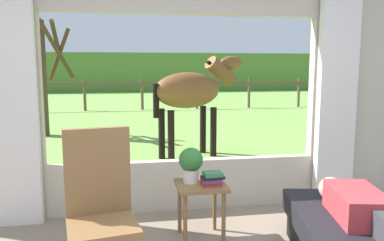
# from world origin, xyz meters

# --- Properties ---
(back_wall_with_window) EXTENTS (5.20, 0.12, 2.55)m
(back_wall_with_window) POSITION_xyz_m (0.00, 2.26, 1.25)
(back_wall_with_window) COLOR #BCB29E
(back_wall_with_window) RESTS_ON ground_plane
(curtain_panel_left) EXTENTS (0.44, 0.10, 2.40)m
(curtain_panel_left) POSITION_xyz_m (-1.69, 2.12, 1.20)
(curtain_panel_left) COLOR silver
(curtain_panel_left) RESTS_ON ground_plane
(curtain_panel_right) EXTENTS (0.44, 0.10, 2.40)m
(curtain_panel_right) POSITION_xyz_m (1.69, 2.12, 1.20)
(curtain_panel_right) COLOR silver
(curtain_panel_right) RESTS_ON ground_plane
(outdoor_pasture_lawn) EXTENTS (36.00, 21.68, 0.02)m
(outdoor_pasture_lawn) POSITION_xyz_m (0.00, 13.16, 0.01)
(outdoor_pasture_lawn) COLOR #759E47
(outdoor_pasture_lawn) RESTS_ON ground_plane
(distant_hill_ridge) EXTENTS (36.00, 2.00, 2.40)m
(distant_hill_ridge) POSITION_xyz_m (0.00, 23.00, 1.20)
(distant_hill_ridge) COLOR #547F34
(distant_hill_ridge) RESTS_ON ground_plane
(reclining_person) EXTENTS (0.46, 1.43, 0.22)m
(reclining_person) POSITION_xyz_m (1.08, 0.53, 0.52)
(reclining_person) COLOR #B23338
(reclining_person) RESTS_ON recliner_sofa
(rocking_chair) EXTENTS (0.57, 0.75, 1.12)m
(rocking_chair) POSITION_xyz_m (-0.83, 0.94, 0.55)
(rocking_chair) COLOR brown
(rocking_chair) RESTS_ON ground_plane
(side_table) EXTENTS (0.44, 0.44, 0.52)m
(side_table) POSITION_xyz_m (0.02, 1.47, 0.43)
(side_table) COLOR brown
(side_table) RESTS_ON ground_plane
(potted_plant) EXTENTS (0.22, 0.22, 0.32)m
(potted_plant) POSITION_xyz_m (-0.06, 1.53, 0.70)
(potted_plant) COLOR silver
(potted_plant) RESTS_ON side_table
(book_stack) EXTENTS (0.21, 0.16, 0.12)m
(book_stack) POSITION_xyz_m (0.11, 1.41, 0.58)
(book_stack) COLOR #B22D28
(book_stack) RESTS_ON side_table
(horse) EXTENTS (1.79, 1.04, 1.73)m
(horse) POSITION_xyz_m (0.50, 4.61, 1.16)
(horse) COLOR brown
(horse) RESTS_ON outdoor_pasture_lawn
(pasture_tree) EXTENTS (1.36, 1.46, 2.57)m
(pasture_tree) POSITION_xyz_m (-2.45, 7.22, 1.40)
(pasture_tree) COLOR #4C3823
(pasture_tree) RESTS_ON outdoor_pasture_lawn
(pasture_fence_line) EXTENTS (16.10, 0.10, 1.10)m
(pasture_fence_line) POSITION_xyz_m (0.00, 12.14, 0.74)
(pasture_fence_line) COLOR brown
(pasture_fence_line) RESTS_ON outdoor_pasture_lawn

